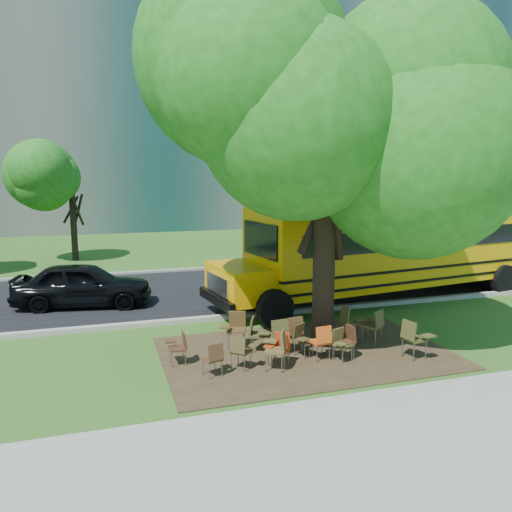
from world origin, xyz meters
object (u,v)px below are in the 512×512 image
object	(u,v)px
chair_9	(236,326)
chair_11	(278,332)
chair_2	(278,346)
chair_3	(280,346)
chair_13	(375,323)
chair_8	(179,345)
chair_6	(345,338)
chair_4	(322,339)
chair_15	(302,337)
chair_14	(293,330)
chair_12	(350,319)
black_car	(83,285)
school_bus	(409,243)
chair_1	(241,349)
chair_10	(257,331)
chair_5	(341,341)
chair_7	(414,336)
chair_0	(214,356)
main_tree	(327,132)

from	to	relation	value
chair_9	chair_11	xyz separation A→B (m)	(0.85, -0.83, -0.00)
chair_2	chair_11	bearing A→B (deg)	7.46
chair_3	chair_13	distance (m)	2.98
chair_8	chair_9	size ratio (longest dim) A/B	0.84
chair_11	chair_6	bearing A→B (deg)	-33.19
chair_4	chair_15	world-z (taller)	chair_4
chair_13	chair_15	bearing A→B (deg)	153.32
chair_14	chair_15	bearing A→B (deg)	-85.63
chair_6	chair_12	distance (m)	1.50
chair_3	chair_8	distance (m)	2.33
chair_9	chair_6	bearing A→B (deg)	168.01
chair_2	chair_13	size ratio (longest dim) A/B	0.99
black_car	chair_15	bearing A→B (deg)	-131.77
school_bus	chair_11	bearing A→B (deg)	-154.27
chair_3	chair_8	bearing A→B (deg)	19.79
chair_14	chair_1	bearing A→B (deg)	-168.09
chair_10	black_car	world-z (taller)	black_car
chair_1	chair_5	xyz separation A→B (m)	(2.40, -0.15, -0.03)
chair_10	chair_14	distance (m)	0.90
chair_7	chair_13	world-z (taller)	chair_7
school_bus	black_car	world-z (taller)	school_bus
chair_13	chair_14	xyz separation A→B (m)	(-2.27, 0.03, 0.01)
chair_8	chair_13	bearing A→B (deg)	-91.23
chair_3	chair_5	bearing A→B (deg)	-145.60
chair_5	chair_2	bearing A→B (deg)	-16.88
chair_2	chair_15	size ratio (longest dim) A/B	1.16
chair_0	chair_8	distance (m)	1.12
chair_4	chair_14	bearing A→B (deg)	116.66
school_bus	chair_12	distance (m)	6.07
main_tree	chair_9	xyz separation A→B (m)	(-2.20, 0.47, -4.84)
school_bus	chair_5	distance (m)	7.69
chair_3	chair_8	size ratio (longest dim) A/B	1.00
chair_5	chair_12	bearing A→B (deg)	-145.25
chair_4	chair_10	world-z (taller)	chair_10
chair_5	chair_15	world-z (taller)	chair_15
chair_4	chair_7	xyz separation A→B (m)	(2.11, -0.61, 0.06)
chair_0	chair_9	bearing A→B (deg)	42.74
chair_1	chair_4	distance (m)	2.00
chair_11	chair_14	size ratio (longest dim) A/B	0.98
chair_9	chair_13	distance (m)	3.63
chair_15	chair_10	bearing A→B (deg)	-59.02
main_tree	chair_3	xyz separation A→B (m)	(-1.56, -1.05, -4.92)
chair_3	chair_12	bearing A→B (deg)	-113.85
chair_12	black_car	size ratio (longest dim) A/B	0.21
school_bus	chair_10	bearing A→B (deg)	-157.94
school_bus	chair_1	distance (m)	9.44
chair_11	chair_15	xyz separation A→B (m)	(0.51, -0.26, -0.09)
chair_15	chair_12	bearing A→B (deg)	177.69
chair_2	chair_13	bearing A→B (deg)	-44.58
chair_11	chair_13	world-z (taller)	chair_11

